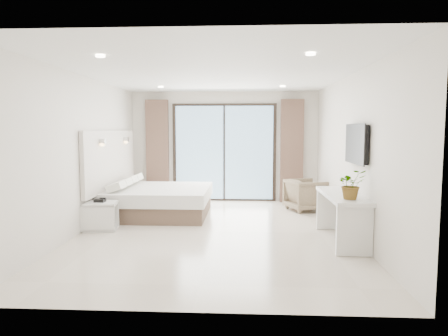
{
  "coord_description": "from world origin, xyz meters",
  "views": [
    {
      "loc": [
        0.51,
        -6.8,
        1.77
      ],
      "look_at": [
        0.13,
        0.4,
        1.08
      ],
      "focal_mm": 32.0,
      "sensor_mm": 36.0,
      "label": 1
    }
  ],
  "objects": [
    {
      "name": "room_shell",
      "position": [
        -0.2,
        0.88,
        1.58
      ],
      "size": [
        4.62,
        6.22,
        2.72
      ],
      "color": "silver",
      "rests_on": "ground"
    },
    {
      "name": "console_desk",
      "position": [
        2.04,
        -0.52,
        0.57
      ],
      "size": [
        0.52,
        1.67,
        0.77
      ],
      "color": "silver",
      "rests_on": "ground"
    },
    {
      "name": "ground",
      "position": [
        0.0,
        0.0,
        0.0
      ],
      "size": [
        6.2,
        6.2,
        0.0
      ],
      "primitive_type": "plane",
      "color": "beige",
      "rests_on": "ground"
    },
    {
      "name": "nightstand",
      "position": [
        -2.02,
        0.01,
        0.25
      ],
      "size": [
        0.59,
        0.51,
        0.49
      ],
      "rotation": [
        0.0,
        0.0,
        0.13
      ],
      "color": "silver",
      "rests_on": "ground"
    },
    {
      "name": "armchair",
      "position": [
        1.85,
        1.93,
        0.38
      ],
      "size": [
        0.91,
        0.93,
        0.76
      ],
      "primitive_type": "imported",
      "rotation": [
        0.0,
        0.0,
        1.94
      ],
      "color": "#826F55",
      "rests_on": "ground"
    },
    {
      "name": "plant",
      "position": [
        2.04,
        -1.03,
        0.94
      ],
      "size": [
        0.47,
        0.5,
        0.34
      ],
      "primitive_type": "imported",
      "rotation": [
        0.0,
        0.0,
        0.19
      ],
      "color": "#33662D",
      "rests_on": "console_desk"
    },
    {
      "name": "phone",
      "position": [
        -2.04,
        0.02,
        0.53
      ],
      "size": [
        0.19,
        0.15,
        0.06
      ],
      "primitive_type": "cube",
      "rotation": [
        0.0,
        0.0,
        -0.04
      ],
      "color": "black",
      "rests_on": "nightstand"
    },
    {
      "name": "bed",
      "position": [
        -1.28,
        1.3,
        0.3
      ],
      "size": [
        2.06,
        1.96,
        0.71
      ],
      "color": "brown",
      "rests_on": "ground"
    }
  ]
}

